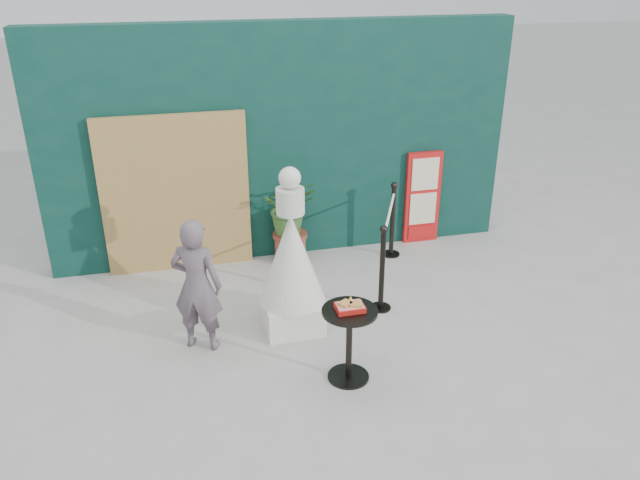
% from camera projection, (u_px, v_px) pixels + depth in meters
% --- Properties ---
extents(ground, '(60.00, 60.00, 0.00)m').
position_uv_depth(ground, '(351.00, 389.00, 5.83)').
color(ground, '#ADAAA5').
rests_on(ground, ground).
extents(back_wall, '(6.00, 0.30, 3.00)m').
position_uv_depth(back_wall, '(283.00, 143.00, 7.98)').
color(back_wall, '#0A2F29').
rests_on(back_wall, ground).
extents(bamboo_fence, '(1.80, 0.08, 2.00)m').
position_uv_depth(bamboo_fence, '(176.00, 195.00, 7.70)').
color(bamboo_fence, tan).
rests_on(bamboo_fence, ground).
extents(woman, '(0.61, 0.52, 1.42)m').
position_uv_depth(woman, '(197.00, 285.00, 6.19)').
color(woman, '#64555F').
rests_on(woman, ground).
extents(menu_board, '(0.50, 0.07, 1.30)m').
position_uv_depth(menu_board, '(423.00, 198.00, 8.59)').
color(menu_board, red).
rests_on(menu_board, ground).
extents(statue, '(0.71, 0.71, 1.82)m').
position_uv_depth(statue, '(292.00, 266.00, 6.51)').
color(statue, white).
rests_on(statue, ground).
extents(cafe_table, '(0.52, 0.52, 0.75)m').
position_uv_depth(cafe_table, '(349.00, 333.00, 5.79)').
color(cafe_table, black).
rests_on(cafe_table, ground).
extents(food_basket, '(0.26, 0.19, 0.11)m').
position_uv_depth(food_basket, '(350.00, 306.00, 5.67)').
color(food_basket, red).
rests_on(food_basket, cafe_table).
extents(planter, '(0.67, 0.58, 1.14)m').
position_uv_depth(planter, '(290.00, 214.00, 8.02)').
color(planter, '#974531').
rests_on(planter, ground).
extents(stanchion_barrier, '(0.84, 1.54, 1.03)m').
position_uv_depth(stanchion_barrier, '(388.00, 243.00, 7.59)').
color(stanchion_barrier, black).
rests_on(stanchion_barrier, ground).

